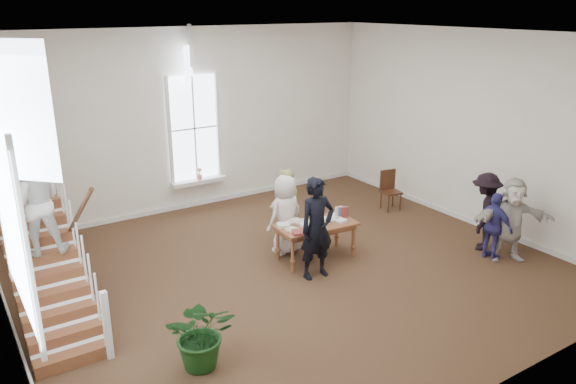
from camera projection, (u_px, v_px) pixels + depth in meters
ground at (292, 270)px, 11.12m from camera, size 10.00×10.00×0.00m
room_shell at (198, 191)px, 14.48m from camera, size 10.49×10.00×10.00m
staircase at (39, 227)px, 8.96m from camera, size 1.10×4.10×2.92m
library_table at (315, 227)px, 11.40m from camera, size 1.69×0.93×0.83m
police_officer at (317, 228)px, 10.56m from camera, size 0.74×0.50×1.99m
elderly_woman at (286, 215)px, 11.65m from camera, size 0.89×0.64×1.69m
person_yellow at (285, 206)px, 12.21m from camera, size 0.92×0.79×1.66m
woman_cluster_a at (494, 226)px, 11.40m from camera, size 0.39×0.85×1.42m
woman_cluster_b at (485, 211)px, 11.84m from camera, size 1.25×1.10×1.68m
woman_cluster_c at (511, 219)px, 11.32m from camera, size 1.65×1.30×1.75m
floor_plant at (202, 333)px, 8.01m from camera, size 1.25×1.18×1.09m
side_chair at (390, 188)px, 14.26m from camera, size 0.51×0.51×1.01m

